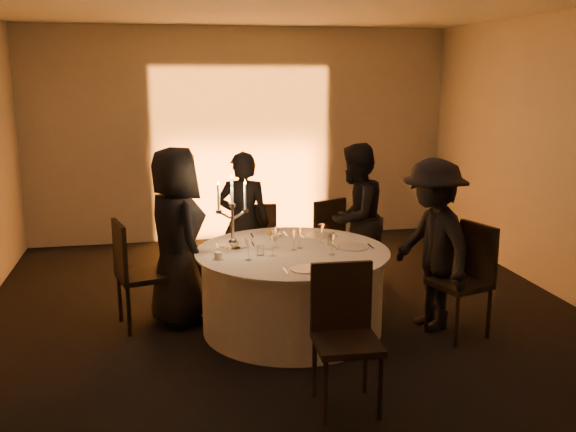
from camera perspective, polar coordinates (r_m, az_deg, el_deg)
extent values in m
plane|color=black|center=(6.18, 0.38, -9.94)|extent=(7.00, 7.00, 0.00)
plane|color=#BCB7AF|center=(9.20, -4.16, 7.19)|extent=(7.00, 0.00, 7.00)
plane|color=#BCB7AF|center=(2.55, 17.09, -8.09)|extent=(7.00, 0.00, 7.00)
cube|color=black|center=(9.16, -3.77, -2.05)|extent=(0.25, 0.12, 0.10)
cylinder|color=black|center=(6.18, 0.38, -9.81)|extent=(0.60, 0.60, 0.03)
cylinder|color=black|center=(6.05, 0.38, -6.66)|extent=(0.20, 0.20, 0.75)
cylinder|color=white|center=(6.05, 0.38, -6.66)|extent=(1.68, 1.68, 0.75)
cylinder|color=white|center=(5.93, 0.39, -3.15)|extent=(1.80, 1.80, 0.02)
cube|color=black|center=(6.24, -12.74, -5.21)|extent=(0.55, 0.55, 0.05)
cube|color=black|center=(6.12, -14.73, -2.94)|extent=(0.15, 0.45, 0.52)
cylinder|color=black|center=(6.19, -10.44, -7.73)|extent=(0.04, 0.04, 0.48)
cylinder|color=black|center=(6.54, -11.39, -6.64)|extent=(0.04, 0.04, 0.48)
cylinder|color=black|center=(6.10, -13.96, -8.20)|extent=(0.04, 0.04, 0.48)
cylinder|color=black|center=(6.46, -14.73, -7.06)|extent=(0.04, 0.04, 0.48)
cube|color=black|center=(7.28, -2.84, -2.55)|extent=(0.46, 0.46, 0.05)
cube|color=black|center=(7.03, -2.77, -0.89)|extent=(0.43, 0.08, 0.49)
cylinder|color=black|center=(7.53, -1.51, -3.90)|extent=(0.04, 0.04, 0.46)
cylinder|color=black|center=(7.51, -4.29, -3.97)|extent=(0.04, 0.04, 0.46)
cylinder|color=black|center=(7.19, -1.27, -4.73)|extent=(0.04, 0.04, 0.46)
cylinder|color=black|center=(7.17, -4.19, -4.81)|extent=(0.04, 0.04, 0.46)
cube|color=black|center=(7.36, 2.73, -2.28)|extent=(0.58, 0.58, 0.05)
cube|color=black|center=(7.15, 3.73, -0.51)|extent=(0.42, 0.22, 0.50)
cylinder|color=black|center=(7.68, 2.94, -3.54)|extent=(0.04, 0.04, 0.47)
cylinder|color=black|center=(7.46, 0.68, -4.01)|extent=(0.04, 0.04, 0.47)
cylinder|color=black|center=(7.40, 4.75, -4.19)|extent=(0.04, 0.04, 0.47)
cylinder|color=black|center=(7.18, 2.46, -4.71)|extent=(0.04, 0.04, 0.47)
cube|color=black|center=(6.07, 14.98, -5.84)|extent=(0.57, 0.57, 0.05)
cube|color=black|center=(6.13, 16.51, -3.01)|extent=(0.17, 0.44, 0.52)
cylinder|color=black|center=(6.16, 12.26, -7.91)|extent=(0.04, 0.04, 0.49)
cylinder|color=black|center=(5.89, 14.77, -9.01)|extent=(0.04, 0.04, 0.49)
cylinder|color=black|center=(6.41, 14.91, -7.23)|extent=(0.04, 0.04, 0.49)
cylinder|color=black|center=(6.15, 17.42, -8.23)|extent=(0.04, 0.04, 0.49)
cube|color=black|center=(4.66, 5.27, -11.22)|extent=(0.48, 0.48, 0.05)
cube|color=black|center=(4.74, 4.74, -7.11)|extent=(0.46, 0.06, 0.52)
cylinder|color=black|center=(4.56, 3.35, -15.30)|extent=(0.04, 0.04, 0.49)
cylinder|color=black|center=(4.65, 8.21, -14.84)|extent=(0.04, 0.04, 0.49)
cylinder|color=black|center=(4.90, 2.38, -13.20)|extent=(0.04, 0.04, 0.49)
cylinder|color=black|center=(4.98, 6.89, -12.82)|extent=(0.04, 0.04, 0.49)
imported|color=black|center=(6.18, -9.92, -1.81)|extent=(0.81, 0.97, 1.71)
imported|color=black|center=(6.97, -3.97, -0.60)|extent=(0.64, 0.50, 1.56)
imported|color=black|center=(7.04, 5.96, -0.18)|extent=(1.00, 1.00, 1.64)
imported|color=black|center=(6.12, 12.72, -2.51)|extent=(0.76, 1.13, 1.62)
cylinder|color=white|center=(6.10, -4.72, -2.58)|extent=(0.28, 0.28, 0.01)
cube|color=silver|center=(6.08, -6.31, -2.66)|extent=(0.01, 0.17, 0.01)
cube|color=silver|center=(6.12, -3.14, -2.51)|extent=(0.02, 0.17, 0.01)
sphere|color=gold|center=(6.09, -4.72, -2.20)|extent=(0.07, 0.07, 0.07)
cylinder|color=white|center=(6.47, -1.73, -1.66)|extent=(0.25, 0.25, 0.01)
cube|color=silver|center=(6.44, -3.22, -1.74)|extent=(0.02, 0.17, 0.01)
cube|color=silver|center=(6.50, -0.25, -1.59)|extent=(0.01, 0.17, 0.01)
sphere|color=gold|center=(6.46, -1.73, -1.30)|extent=(0.07, 0.07, 0.07)
cylinder|color=white|center=(6.45, 2.71, -1.72)|extent=(0.28, 0.28, 0.01)
cube|color=silver|center=(6.41, 1.23, -1.80)|extent=(0.02, 0.17, 0.01)
cube|color=silver|center=(6.49, 4.17, -1.65)|extent=(0.01, 0.17, 0.01)
cylinder|color=white|center=(6.04, 5.82, -2.76)|extent=(0.29, 0.29, 0.01)
cube|color=silver|center=(5.99, 4.27, -2.86)|extent=(0.02, 0.17, 0.01)
cube|color=silver|center=(6.09, 7.35, -2.67)|extent=(0.01, 0.17, 0.01)
cylinder|color=white|center=(5.35, 1.54, -4.76)|extent=(0.25, 0.25, 0.01)
cube|color=silver|center=(5.31, -0.26, -4.88)|extent=(0.02, 0.17, 0.01)
cube|color=silver|center=(5.39, 3.31, -4.65)|extent=(0.02, 0.17, 0.01)
cylinder|color=white|center=(5.69, -6.23, -3.78)|extent=(0.11, 0.11, 0.01)
cylinder|color=white|center=(5.68, -6.24, -3.45)|extent=(0.07, 0.07, 0.06)
cylinder|color=silver|center=(5.94, -4.91, -2.96)|extent=(0.14, 0.14, 0.02)
sphere|color=silver|center=(5.93, -4.93, -2.34)|extent=(0.08, 0.08, 0.08)
cylinder|color=silver|center=(5.89, -4.95, -0.99)|extent=(0.03, 0.03, 0.38)
cylinder|color=silver|center=(5.85, -4.99, 0.96)|extent=(0.06, 0.06, 0.03)
cylinder|color=silver|center=(5.82, -5.02, 2.18)|extent=(0.02, 0.02, 0.24)
cone|color=yellow|center=(5.80, -5.04, 3.58)|extent=(0.02, 0.02, 0.04)
cylinder|color=silver|center=(5.86, -5.56, 0.03)|extent=(0.14, 0.02, 0.09)
cylinder|color=silver|center=(5.85, -6.16, 0.38)|extent=(0.06, 0.06, 0.03)
cylinder|color=silver|center=(5.82, -6.19, 1.60)|extent=(0.02, 0.02, 0.24)
cone|color=yellow|center=(5.79, -6.23, 3.00)|extent=(0.02, 0.02, 0.04)
cylinder|color=silver|center=(5.87, -4.38, 0.09)|extent=(0.14, 0.02, 0.09)
cylinder|color=silver|center=(5.87, -3.80, 0.48)|extent=(0.06, 0.06, 0.03)
cylinder|color=silver|center=(5.85, -3.82, 1.70)|extent=(0.02, 0.02, 0.24)
cone|color=yellow|center=(5.82, -3.84, 3.09)|extent=(0.02, 0.02, 0.04)
cylinder|color=silver|center=(6.02, -1.04, -2.78)|extent=(0.06, 0.06, 0.01)
cylinder|color=silver|center=(6.01, -1.04, -2.31)|extent=(0.01, 0.01, 0.10)
cone|color=silver|center=(5.98, -1.05, -1.47)|extent=(0.07, 0.07, 0.09)
cylinder|color=silver|center=(6.17, 2.95, -2.41)|extent=(0.06, 0.06, 0.01)
cylinder|color=silver|center=(6.16, 2.96, -1.94)|extent=(0.01, 0.01, 0.10)
cone|color=silver|center=(6.14, 2.97, -1.13)|extent=(0.07, 0.07, 0.09)
cylinder|color=silver|center=(5.75, -1.38, -3.54)|extent=(0.06, 0.06, 0.01)
cylinder|color=silver|center=(5.73, -1.39, -3.04)|extent=(0.01, 0.01, 0.10)
cone|color=silver|center=(5.71, -1.39, -2.18)|extent=(0.07, 0.07, 0.09)
cylinder|color=silver|center=(5.94, 0.53, -3.01)|extent=(0.06, 0.06, 0.01)
cylinder|color=silver|center=(5.92, 0.53, -2.52)|extent=(0.01, 0.01, 0.10)
cone|color=silver|center=(5.90, 0.53, -1.68)|extent=(0.07, 0.07, 0.09)
cylinder|color=silver|center=(6.00, 1.05, -2.85)|extent=(0.06, 0.06, 0.01)
cylinder|color=silver|center=(5.98, 1.05, -2.37)|extent=(0.01, 0.01, 0.10)
cone|color=silver|center=(5.96, 1.06, -1.54)|extent=(0.07, 0.07, 0.09)
cylinder|color=silver|center=(5.63, -3.53, -3.93)|extent=(0.06, 0.06, 0.01)
cylinder|color=silver|center=(5.61, -3.54, -3.42)|extent=(0.01, 0.01, 0.10)
cone|color=silver|center=(5.59, -3.55, -2.53)|extent=(0.07, 0.07, 0.09)
cylinder|color=silver|center=(5.80, 3.92, -3.42)|extent=(0.06, 0.06, 0.01)
cylinder|color=silver|center=(5.78, 3.93, -2.93)|extent=(0.01, 0.01, 0.10)
cone|color=silver|center=(5.76, 3.94, -2.07)|extent=(0.07, 0.07, 0.09)
cylinder|color=silver|center=(6.11, 3.84, -2.18)|extent=(0.07, 0.07, 0.09)
cylinder|color=silver|center=(5.77, -2.46, -3.07)|extent=(0.07, 0.07, 0.09)
cylinder|color=silver|center=(6.24, -1.28, -1.84)|extent=(0.07, 0.07, 0.09)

